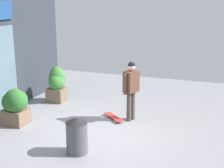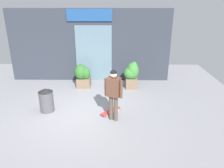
{
  "view_description": "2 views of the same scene",
  "coord_description": "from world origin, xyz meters",
  "px_view_note": "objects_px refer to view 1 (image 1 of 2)",
  "views": [
    {
      "loc": [
        -7.01,
        -2.73,
        3.37
      ],
      "look_at": [
        1.05,
        0.18,
        1.0
      ],
      "focal_mm": 52.1,
      "sensor_mm": 36.0,
      "label": 1
    },
    {
      "loc": [
        1.13,
        -6.41,
        3.53
      ],
      "look_at": [
        1.05,
        0.18,
        1.0
      ],
      "focal_mm": 35.06,
      "sensor_mm": 36.0,
      "label": 2
    }
  ],
  "objects_px": {
    "skateboarder": "(131,85)",
    "planter_box_right": "(15,105)",
    "trash_bin": "(77,135)",
    "skateboard": "(114,117)",
    "planter_box_left": "(57,82)"
  },
  "relations": [
    {
      "from": "skateboarder",
      "to": "planter_box_right",
      "type": "distance_m",
      "value": 3.12
    },
    {
      "from": "planter_box_right",
      "to": "trash_bin",
      "type": "xyz_separation_m",
      "value": [
        -0.9,
        -2.23,
        -0.14
      ]
    },
    {
      "from": "trash_bin",
      "to": "skateboard",
      "type": "bearing_deg",
      "value": -2.4
    },
    {
      "from": "skateboarder",
      "to": "skateboard",
      "type": "relative_size",
      "value": 2.2
    },
    {
      "from": "skateboarder",
      "to": "planter_box_left",
      "type": "distance_m",
      "value": 2.85
    },
    {
      "from": "planter_box_left",
      "to": "planter_box_right",
      "type": "relative_size",
      "value": 1.13
    },
    {
      "from": "skateboard",
      "to": "planter_box_right",
      "type": "bearing_deg",
      "value": 69.77
    },
    {
      "from": "skateboarder",
      "to": "trash_bin",
      "type": "bearing_deg",
      "value": 99.83
    },
    {
      "from": "skateboard",
      "to": "trash_bin",
      "type": "xyz_separation_m",
      "value": [
        -2.15,
        0.09,
        0.35
      ]
    },
    {
      "from": "skateboarder",
      "to": "skateboard",
      "type": "xyz_separation_m",
      "value": [
        -0.1,
        0.46,
        -0.94
      ]
    },
    {
      "from": "skateboard",
      "to": "planter_box_right",
      "type": "height_order",
      "value": "planter_box_right"
    },
    {
      "from": "skateboard",
      "to": "trash_bin",
      "type": "distance_m",
      "value": 2.18
    },
    {
      "from": "skateboarder",
      "to": "trash_bin",
      "type": "height_order",
      "value": "skateboarder"
    },
    {
      "from": "trash_bin",
      "to": "skateboarder",
      "type": "bearing_deg",
      "value": -13.82
    },
    {
      "from": "planter_box_right",
      "to": "trash_bin",
      "type": "bearing_deg",
      "value": -112.08
    }
  ]
}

